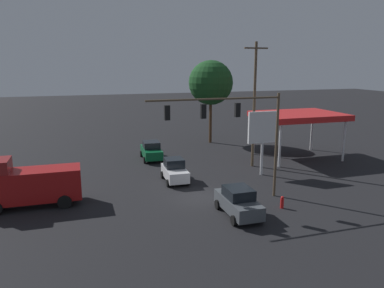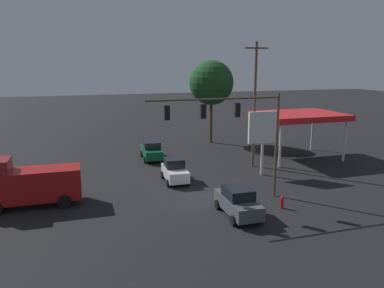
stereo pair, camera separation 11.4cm
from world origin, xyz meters
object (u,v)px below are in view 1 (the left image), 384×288
hatchback_crossing (175,171)px  delivery_truck (28,184)px  traffic_signal_assembly (233,121)px  price_sign (263,130)px  utility_pole (254,103)px  sedan_waiting (151,150)px  fire_hydrant (282,202)px  sedan_far (238,202)px  street_tree (211,83)px

hatchback_crossing → delivery_truck: 11.66m
traffic_signal_assembly → price_sign: (-5.30, -5.31, -1.76)m
traffic_signal_assembly → utility_pole: bearing=-125.4°
utility_pole → sedan_waiting: utility_pole is taller
utility_pole → fire_hydrant: size_ratio=13.60×
hatchback_crossing → sedan_far: (-2.14, 8.44, 0.00)m
utility_pole → sedan_far: utility_pole is taller
utility_pole → sedan_far: (6.46, 10.87, -5.33)m
price_sign → fire_hydrant: price_sign is taller
street_tree → utility_pole: bearing=90.2°
price_sign → street_tree: size_ratio=0.56×
price_sign → street_tree: bearing=-91.9°
hatchback_crossing → fire_hydrant: size_ratio=4.39×
sedan_far → fire_hydrant: sedan_far is taller
traffic_signal_assembly → street_tree: street_tree is taller
sedan_far → street_tree: size_ratio=0.42×
sedan_waiting → utility_pole: bearing=60.7°
utility_pole → delivery_truck: bearing=14.0°
price_sign → fire_hydrant: size_ratio=6.61×
price_sign → street_tree: 15.22m
sedan_far → fire_hydrant: (-3.47, -0.21, -0.51)m
traffic_signal_assembly → hatchback_crossing: (2.76, -5.79, -5.00)m
street_tree → sedan_waiting: bearing=34.9°
traffic_signal_assembly → utility_pole: utility_pole is taller
hatchback_crossing → street_tree: (-8.55, -14.34, 6.67)m
utility_pole → fire_hydrant: bearing=74.3°
delivery_truck → hatchback_crossing: bearing=-167.0°
delivery_truck → fire_hydrant: bearing=161.9°
price_sign → sedan_waiting: size_ratio=1.30×
price_sign → delivery_truck: (19.41, 2.05, -2.49)m
utility_pole → sedan_far: bearing=59.3°
hatchback_crossing → delivery_truck: size_ratio=0.57×
sedan_far → street_tree: bearing=164.8°
sedan_far → street_tree: 24.59m
utility_pole → hatchback_crossing: utility_pole is taller
traffic_signal_assembly → delivery_truck: (14.11, -3.26, -4.26)m
street_tree → price_sign: bearing=88.1°
traffic_signal_assembly → fire_hydrant: bearing=139.4°
hatchback_crossing → sedan_waiting: hatchback_crossing is taller
traffic_signal_assembly → street_tree: bearing=-106.1°
utility_pole → sedan_far: size_ratio=2.71×
fire_hydrant → utility_pole: bearing=-105.7°
sedan_far → street_tree: street_tree is taller
delivery_truck → fire_hydrant: delivery_truck is taller
utility_pole → fire_hydrant: 12.52m
street_tree → delivery_truck: bearing=40.3°
traffic_signal_assembly → fire_hydrant: 6.67m
price_sign → sedan_far: (5.92, 7.96, -3.24)m
hatchback_crossing → street_tree: 17.98m
delivery_truck → sedan_far: bearing=156.8°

